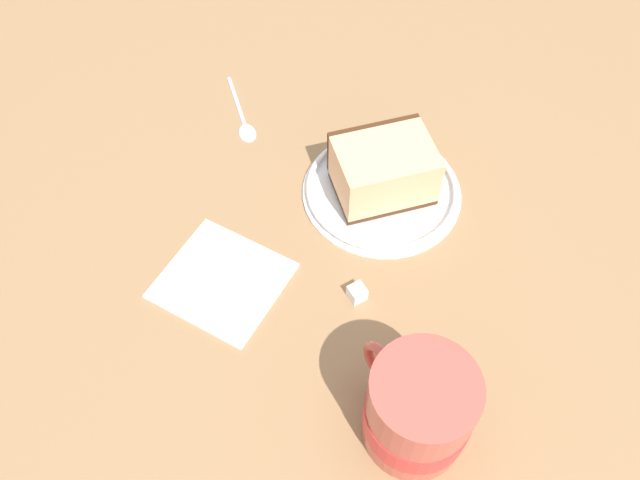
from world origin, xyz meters
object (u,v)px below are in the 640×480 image
object	(u,v)px
tea_mug	(418,410)
sugar_cube	(357,293)
cake_slice	(383,169)
teaspoon	(244,121)
folded_napkin	(222,280)
small_plate	(382,190)

from	to	relation	value
tea_mug	sugar_cube	size ratio (longest dim) A/B	6.50
cake_slice	teaspoon	distance (cm)	18.96
tea_mug	sugar_cube	bearing A→B (deg)	-146.31
teaspoon	folded_napkin	bearing A→B (deg)	13.91
cake_slice	tea_mug	xyz separation A→B (cm)	(24.88, 8.28, 1.14)
cake_slice	folded_napkin	xyz separation A→B (cm)	(15.37, -12.56, -3.41)
tea_mug	sugar_cube	world-z (taller)	tea_mug
folded_napkin	sugar_cube	world-z (taller)	sugar_cube
folded_napkin	sugar_cube	size ratio (longest dim) A/B	7.39
teaspoon	folded_napkin	world-z (taller)	teaspoon
sugar_cube	teaspoon	bearing A→B (deg)	-136.09
cake_slice	folded_napkin	world-z (taller)	cake_slice
folded_napkin	sugar_cube	bearing A→B (deg)	98.19
small_plate	folded_napkin	world-z (taller)	small_plate
cake_slice	tea_mug	distance (cm)	26.25
small_plate	teaspoon	distance (cm)	18.87
folded_napkin	cake_slice	bearing A→B (deg)	140.75
folded_napkin	teaspoon	bearing A→B (deg)	-166.09
folded_napkin	tea_mug	bearing A→B (deg)	65.45
small_plate	sugar_cube	world-z (taller)	sugar_cube
cake_slice	tea_mug	bearing A→B (deg)	18.40
cake_slice	sugar_cube	world-z (taller)	cake_slice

